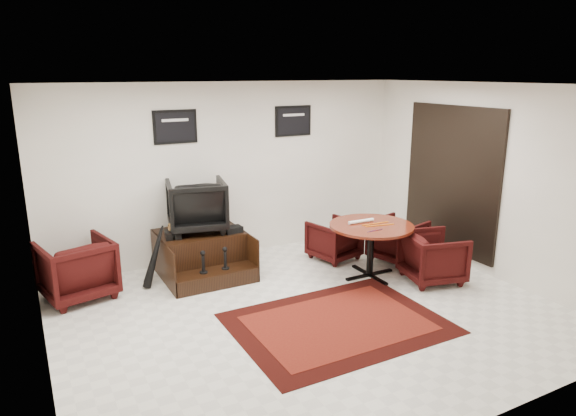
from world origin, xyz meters
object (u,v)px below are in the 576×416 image
object	(u,v)px
table_chair_back	(334,238)
table_chair_corner	(433,255)
armchair_side	(76,266)
table_chair_window	(398,238)
shine_podium	(202,255)
shine_chair	(197,203)
meeting_table	(371,231)

from	to	relation	value
table_chair_back	table_chair_corner	distance (m)	1.63
armchair_side	table_chair_window	xyz separation A→B (m)	(4.70, -0.91, -0.06)
shine_podium	shine_chair	xyz separation A→B (m)	(0.00, 0.13, 0.77)
table_chair_window	table_chair_corner	world-z (taller)	table_chair_corner
shine_chair	table_chair_window	distance (m)	3.22
armchair_side	table_chair_corner	distance (m)	4.94
armchair_side	meeting_table	bearing A→B (deg)	149.35
shine_chair	meeting_table	size ratio (longest dim) A/B	0.70
armchair_side	table_chair_corner	xyz separation A→B (m)	(4.59, -1.81, -0.05)
meeting_table	table_chair_back	distance (m)	0.95
shine_podium	meeting_table	xyz separation A→B (m)	(2.16, -1.28, 0.41)
shine_podium	meeting_table	size ratio (longest dim) A/B	1.04
shine_chair	table_chair_window	xyz separation A→B (m)	(2.95, -1.09, -0.68)
shine_podium	table_chair_back	xyz separation A→B (m)	(2.09, -0.41, 0.06)
shine_podium	armchair_side	size ratio (longest dim) A/B	1.43
meeting_table	table_chair_window	xyz separation A→B (m)	(0.79, 0.33, -0.32)
shine_chair	meeting_table	xyz separation A→B (m)	(2.16, -1.42, -0.36)
table_chair_corner	meeting_table	bearing A→B (deg)	64.46
table_chair_corner	shine_podium	bearing A→B (deg)	70.75
table_chair_window	armchair_side	bearing A→B (deg)	63.93
shine_podium	table_chair_window	distance (m)	3.10
table_chair_back	armchair_side	bearing A→B (deg)	-18.79
table_chair_window	table_chair_corner	distance (m)	0.90
meeting_table	table_chair_corner	bearing A→B (deg)	-39.28
shine_podium	shine_chair	bearing A→B (deg)	90.00
table_chair_window	table_chair_back	bearing A→B (deg)	42.45
shine_chair	meeting_table	world-z (taller)	shine_chair
shine_podium	table_chair_back	distance (m)	2.13
shine_podium	meeting_table	world-z (taller)	meeting_table
shine_podium	armchair_side	world-z (taller)	armchair_side
table_chair_back	table_chair_window	size ratio (longest dim) A/B	0.94
shine_podium	meeting_table	distance (m)	2.54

